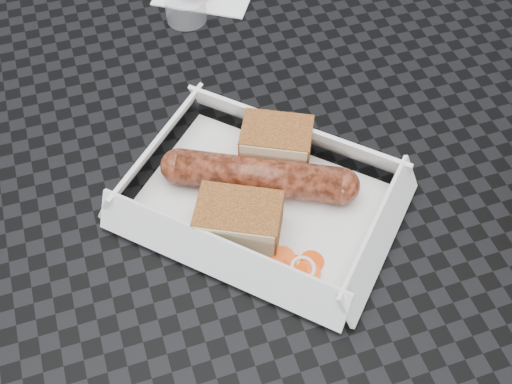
# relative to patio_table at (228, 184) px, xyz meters

# --- Properties ---
(patio_table) EXTENTS (0.80, 0.80, 0.74)m
(patio_table) POSITION_rel_patio_table_xyz_m (0.00, 0.00, 0.00)
(patio_table) COLOR black
(patio_table) RESTS_ON ground
(food_tray) EXTENTS (0.22, 0.15, 0.00)m
(food_tray) POSITION_rel_patio_table_xyz_m (0.07, -0.06, 0.08)
(food_tray) COLOR white
(food_tray) RESTS_ON patio_table
(bratwurst) EXTENTS (0.18, 0.08, 0.04)m
(bratwurst) POSITION_rel_patio_table_xyz_m (0.06, -0.05, 0.10)
(bratwurst) COLOR maroon
(bratwurst) RESTS_ON food_tray
(bread_near) EXTENTS (0.08, 0.07, 0.04)m
(bread_near) POSITION_rel_patio_table_xyz_m (0.06, -0.00, 0.10)
(bread_near) COLOR brown
(bread_near) RESTS_ON food_tray
(bread_far) EXTENTS (0.09, 0.07, 0.04)m
(bread_far) POSITION_rel_patio_table_xyz_m (0.07, -0.10, 0.10)
(bread_far) COLOR brown
(bread_far) RESTS_ON food_tray
(veg_garnish) EXTENTS (0.03, 0.03, 0.00)m
(veg_garnish) POSITION_rel_patio_table_xyz_m (0.13, -0.11, 0.08)
(veg_garnish) COLOR #F2450A
(veg_garnish) RESTS_ON food_tray
(condiment_cup_empty) EXTENTS (0.05, 0.05, 0.03)m
(condiment_cup_empty) POSITION_rel_patio_table_xyz_m (-0.14, 0.16, 0.09)
(condiment_cup_empty) COLOR silver
(condiment_cup_empty) RESTS_ON patio_table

